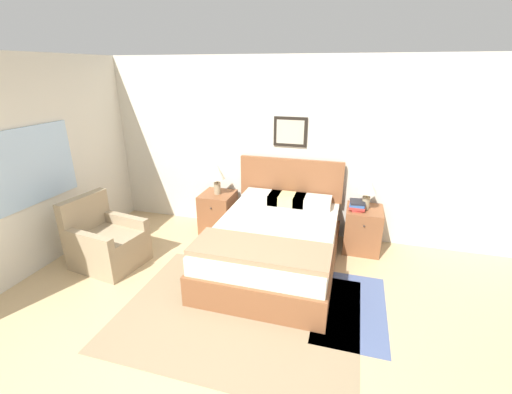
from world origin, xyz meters
TOP-DOWN VIEW (x-y plane):
  - ground_plane at (0.00, 0.00)m, footprint 16.00×16.00m
  - wall_back at (0.00, 2.71)m, footprint 7.64×0.09m
  - wall_left at (-2.65, 1.33)m, footprint 0.08×5.08m
  - area_rug_main at (0.10, 0.59)m, footprint 2.46×1.85m
  - area_rug_bedside at (1.23, 1.00)m, footprint 0.74×1.29m
  - bed at (0.24, 1.61)m, footprint 1.53×2.10m
  - armchair at (-1.87, 1.04)m, footprint 0.89×0.80m
  - nightstand_near_window at (-0.84, 2.37)m, footprint 0.49×0.54m
  - nightstand_by_door at (1.33, 2.37)m, footprint 0.49×0.54m
  - table_lamp_near_window at (-0.83, 2.36)m, footprint 0.24×0.24m
  - table_lamp_by_door at (1.33, 2.36)m, footprint 0.24×0.24m
  - book_thick_bottom at (1.22, 2.32)m, footprint 0.19×0.25m
  - book_hardcover_middle at (1.22, 2.32)m, footprint 0.21×0.25m
  - book_novel_upper at (1.22, 2.32)m, footprint 0.21×0.25m
  - book_slim_near_top at (1.22, 2.32)m, footprint 0.21×0.24m

SIDE VIEW (x-z plane):
  - ground_plane at x=0.00m, z-range 0.00..0.00m
  - area_rug_main at x=0.10m, z-range 0.00..0.01m
  - area_rug_bedside at x=1.23m, z-range 0.00..0.01m
  - armchair at x=-1.87m, z-range -0.15..0.75m
  - nightstand_near_window at x=-0.84m, z-range 0.00..0.62m
  - nightstand_by_door at x=1.33m, z-range 0.00..0.62m
  - bed at x=0.24m, z-range -0.27..0.91m
  - book_thick_bottom at x=1.22m, z-range 0.62..0.64m
  - book_hardcover_middle at x=1.22m, z-range 0.64..0.68m
  - book_novel_upper at x=1.22m, z-range 0.68..0.71m
  - book_slim_near_top at x=1.22m, z-range 0.71..0.74m
  - table_lamp_near_window at x=-0.83m, z-range 0.71..1.19m
  - table_lamp_by_door at x=1.33m, z-range 0.71..1.19m
  - wall_left at x=-2.65m, z-range 0.00..2.60m
  - wall_back at x=0.00m, z-range 0.00..2.60m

